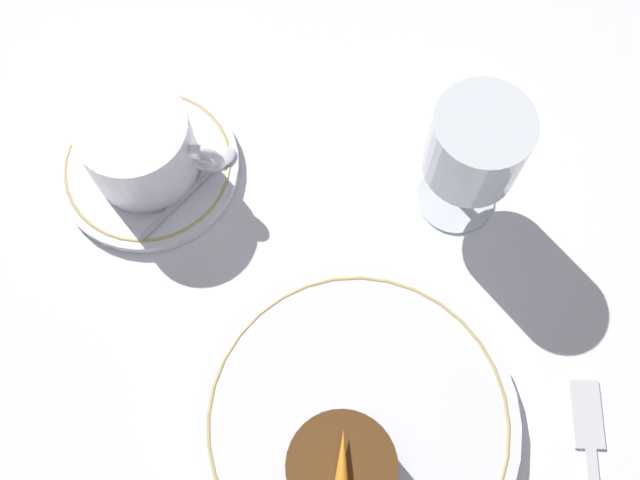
% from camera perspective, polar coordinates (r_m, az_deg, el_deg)
% --- Properties ---
extents(ground_plane, '(3.00, 3.00, 0.00)m').
position_cam_1_polar(ground_plane, '(0.57, 3.28, -11.97)').
color(ground_plane, white).
extents(dinner_plate, '(0.24, 0.24, 0.01)m').
position_cam_1_polar(dinner_plate, '(0.56, 3.26, -13.75)').
color(dinner_plate, white).
rests_on(dinner_plate, ground_plane).
extents(saucer, '(0.15, 0.15, 0.01)m').
position_cam_1_polar(saucer, '(0.64, -12.93, 5.49)').
color(saucer, white).
rests_on(saucer, ground_plane).
extents(coffee_cup, '(0.11, 0.09, 0.07)m').
position_cam_1_polar(coffee_cup, '(0.60, -13.61, 7.01)').
color(coffee_cup, white).
rests_on(coffee_cup, saucer).
extents(spoon, '(0.06, 0.10, 0.00)m').
position_cam_1_polar(spoon, '(0.62, -9.11, 4.47)').
color(spoon, silver).
rests_on(spoon, saucer).
extents(wine_glass, '(0.07, 0.07, 0.12)m').
position_cam_1_polar(wine_glass, '(0.55, 11.73, 6.76)').
color(wine_glass, silver).
rests_on(wine_glass, ground_plane).
extents(fork, '(0.05, 0.18, 0.01)m').
position_cam_1_polar(fork, '(0.60, 20.15, -16.72)').
color(fork, silver).
rests_on(fork, ground_plane).
extents(dessert_cake, '(0.07, 0.07, 0.05)m').
position_cam_1_polar(dessert_cake, '(0.53, 1.60, -17.03)').
color(dessert_cake, '#563314').
rests_on(dessert_cake, dinner_plate).
extents(carrot_garnish, '(0.02, 0.05, 0.01)m').
position_cam_1_polar(carrot_garnish, '(0.50, 1.70, -16.81)').
color(carrot_garnish, orange).
rests_on(carrot_garnish, dessert_cake).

